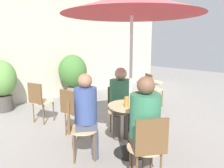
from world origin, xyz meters
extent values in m
plane|color=gray|center=(0.00, 0.00, 0.00)|extent=(20.00, 20.00, 0.00)
cube|color=beige|center=(0.00, 3.80, 1.50)|extent=(10.00, 0.06, 3.00)
cylinder|color=black|center=(-0.21, -0.07, 0.01)|extent=(0.48, 0.48, 0.01)
cylinder|color=black|center=(-0.21, -0.07, 0.37)|extent=(0.06, 0.06, 0.71)
cylinder|color=#CCB284|center=(-0.21, -0.07, 0.74)|extent=(0.65, 0.65, 0.02)
cylinder|color=black|center=(1.47, 0.95, 0.01)|extent=(0.48, 0.48, 0.01)
cylinder|color=black|center=(1.47, 0.95, 0.37)|extent=(0.06, 0.06, 0.71)
cylinder|color=#CCB284|center=(1.47, 0.95, 0.74)|extent=(0.60, 0.60, 0.02)
cylinder|color=tan|center=(0.13, 0.51, 0.43)|extent=(0.43, 0.43, 0.02)
cylinder|color=brown|center=(0.32, 0.56, 0.21)|extent=(0.02, 0.02, 0.42)
cylinder|color=brown|center=(0.08, 0.70, 0.21)|extent=(0.02, 0.02, 0.42)
cylinder|color=brown|center=(0.18, 0.32, 0.21)|extent=(0.02, 0.02, 0.42)
cylinder|color=brown|center=(-0.06, 0.46, 0.21)|extent=(0.02, 0.02, 0.42)
cube|color=brown|center=(0.23, 0.68, 0.64)|extent=(0.33, 0.21, 0.40)
cylinder|color=tan|center=(-0.80, 0.27, 0.43)|extent=(0.43, 0.43, 0.02)
cylinder|color=brown|center=(-0.85, 0.46, 0.21)|extent=(0.02, 0.02, 0.42)
cylinder|color=brown|center=(-0.99, 0.22, 0.21)|extent=(0.02, 0.02, 0.42)
cylinder|color=brown|center=(-0.61, 0.32, 0.21)|extent=(0.02, 0.02, 0.42)
cylinder|color=brown|center=(-0.75, 0.08, 0.21)|extent=(0.02, 0.02, 0.42)
cube|color=brown|center=(-0.96, 0.37, 0.64)|extent=(0.21, 0.33, 0.40)
cylinder|color=tan|center=(-0.56, -0.66, 0.43)|extent=(0.43, 0.43, 0.02)
cylinder|color=brown|center=(-0.61, -0.47, 0.21)|extent=(0.02, 0.02, 0.42)
cylinder|color=brown|center=(-0.37, -0.61, 0.21)|extent=(0.02, 0.02, 0.42)
cube|color=brown|center=(-0.66, -0.82, 0.64)|extent=(0.33, 0.21, 0.40)
cylinder|color=tan|center=(2.09, 1.26, 0.43)|extent=(0.43, 0.43, 0.02)
cylinder|color=brown|center=(2.02, 1.45, 0.21)|extent=(0.02, 0.02, 0.42)
cylinder|color=brown|center=(1.91, 1.19, 0.21)|extent=(0.02, 0.02, 0.42)
cylinder|color=brown|center=(2.27, 1.33, 0.21)|extent=(0.02, 0.02, 0.42)
cylinder|color=brown|center=(2.16, 1.08, 0.21)|extent=(0.02, 0.02, 0.42)
cube|color=brown|center=(1.91, 1.34, 0.64)|extent=(0.18, 0.35, 0.40)
cylinder|color=tan|center=(-0.44, 1.02, 0.43)|extent=(0.43, 0.43, 0.02)
cylinder|color=brown|center=(-0.61, 1.12, 0.21)|extent=(0.02, 0.02, 0.42)
cylinder|color=brown|center=(-0.54, 0.85, 0.21)|extent=(0.02, 0.02, 0.42)
cylinder|color=brown|center=(-0.33, 1.19, 0.21)|extent=(0.02, 0.02, 0.42)
cylinder|color=brown|center=(-0.27, 0.92, 0.21)|extent=(0.02, 0.02, 0.42)
cube|color=brown|center=(-0.62, 0.98, 0.64)|extent=(0.12, 0.36, 0.40)
cylinder|color=tan|center=(-0.61, 2.04, 0.43)|extent=(0.43, 0.43, 0.02)
cylinder|color=brown|center=(-0.79, 2.13, 0.21)|extent=(0.02, 0.02, 0.42)
cylinder|color=brown|center=(-0.69, 1.86, 0.21)|extent=(0.02, 0.02, 0.42)
cylinder|color=brown|center=(-0.52, 2.22, 0.21)|extent=(0.02, 0.02, 0.42)
cylinder|color=brown|center=(-0.43, 1.96, 0.21)|extent=(0.02, 0.02, 0.42)
cube|color=brown|center=(-0.79, 1.98, 0.64)|extent=(0.15, 0.35, 0.40)
cylinder|color=brown|center=(-0.04, 0.40, 0.21)|extent=(0.11, 0.11, 0.42)
cylinder|color=brown|center=(0.11, 0.31, 0.21)|extent=(0.11, 0.11, 0.42)
cube|color=brown|center=(0.11, 0.47, 0.50)|extent=(0.46, 0.47, 0.11)
cylinder|color=#337551|center=(0.11, 0.47, 0.78)|extent=(0.38, 0.38, 0.45)
sphere|color=tan|center=(0.11, 0.47, 1.11)|extent=(0.21, 0.21, 0.21)
cylinder|color=#42475B|center=(-0.70, 0.13, 0.21)|extent=(0.09, 0.09, 0.42)
cylinder|color=#42475B|center=(-0.63, 0.25, 0.21)|extent=(0.09, 0.09, 0.42)
cube|color=#42475B|center=(-0.76, 0.25, 0.49)|extent=(0.39, 0.38, 0.09)
cylinder|color=#384C84|center=(-0.76, 0.25, 0.78)|extent=(0.31, 0.31, 0.49)
sphere|color=#9E7051|center=(-0.76, 0.25, 1.12)|extent=(0.19, 0.19, 0.19)
cylinder|color=brown|center=(-0.40, -0.55, 0.21)|extent=(0.11, 0.11, 0.42)
cylinder|color=brown|center=(-0.54, -0.47, 0.21)|extent=(0.11, 0.11, 0.42)
cube|color=brown|center=(-0.54, -0.62, 0.49)|extent=(0.43, 0.44, 0.11)
cylinder|color=#337551|center=(-0.54, -0.62, 0.80)|extent=(0.35, 0.35, 0.51)
sphere|color=brown|center=(-0.54, -0.62, 1.16)|extent=(0.20, 0.20, 0.20)
cylinder|color=#B28433|center=(-0.33, -0.11, 0.82)|extent=(0.07, 0.07, 0.15)
cylinder|color=#DBC65B|center=(-0.10, -0.07, 0.84)|extent=(0.07, 0.07, 0.19)
cylinder|color=#47423D|center=(-1.03, 3.39, 0.18)|extent=(0.43, 0.43, 0.37)
ellipsoid|color=#609947|center=(-1.03, 3.39, 0.80)|extent=(0.70, 0.70, 0.87)
cylinder|color=slate|center=(0.93, 3.40, 0.17)|extent=(0.38, 0.38, 0.33)
ellipsoid|color=#427533|center=(0.93, 3.40, 0.81)|extent=(0.82, 0.82, 0.95)
cylinder|color=silver|center=(-0.21, -0.07, 1.13)|extent=(0.04, 0.04, 2.27)
cone|color=#B72D33|center=(-0.21, -0.07, 2.13)|extent=(1.88, 1.88, 0.28)
camera|label=1|loc=(-2.40, -2.18, 1.63)|focal=35.00mm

